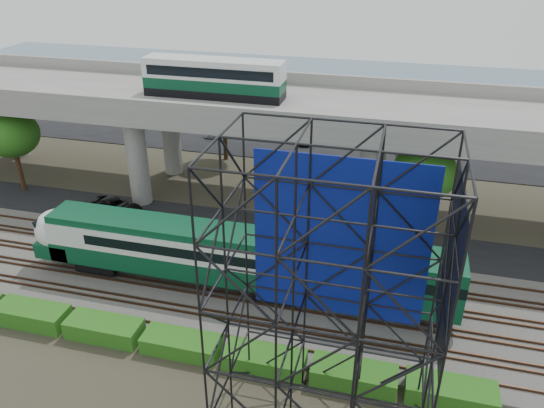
# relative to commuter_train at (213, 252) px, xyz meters

# --- Properties ---
(ground) EXTENTS (140.00, 140.00, 0.00)m
(ground) POSITION_rel_commuter_train_xyz_m (-0.79, -2.00, -2.88)
(ground) COLOR #474233
(ground) RESTS_ON ground
(ballast_bed) EXTENTS (90.00, 12.00, 0.20)m
(ballast_bed) POSITION_rel_commuter_train_xyz_m (-0.79, 0.00, -2.78)
(ballast_bed) COLOR slate
(ballast_bed) RESTS_ON ground
(service_road) EXTENTS (90.00, 5.00, 0.08)m
(service_road) POSITION_rel_commuter_train_xyz_m (-0.79, 8.50, -2.84)
(service_road) COLOR black
(service_road) RESTS_ON ground
(parking_lot) EXTENTS (90.00, 18.00, 0.08)m
(parking_lot) POSITION_rel_commuter_train_xyz_m (-0.79, 32.00, -2.84)
(parking_lot) COLOR black
(parking_lot) RESTS_ON ground
(harbor_water) EXTENTS (140.00, 40.00, 0.03)m
(harbor_water) POSITION_rel_commuter_train_xyz_m (-0.79, 54.00, -2.87)
(harbor_water) COLOR slate
(harbor_water) RESTS_ON ground
(rail_tracks) EXTENTS (90.00, 9.52, 0.16)m
(rail_tracks) POSITION_rel_commuter_train_xyz_m (-0.79, -0.00, -2.60)
(rail_tracks) COLOR #472D1E
(rail_tracks) RESTS_ON ballast_bed
(commuter_train) EXTENTS (29.30, 3.06, 4.30)m
(commuter_train) POSITION_rel_commuter_train_xyz_m (0.00, 0.00, 0.00)
(commuter_train) COLOR black
(commuter_train) RESTS_ON rail_tracks
(overpass) EXTENTS (80.00, 12.00, 12.40)m
(overpass) POSITION_rel_commuter_train_xyz_m (-1.07, 14.00, 5.33)
(overpass) COLOR #9E9B93
(overpass) RESTS_ON ground
(scaffold_tower) EXTENTS (9.36, 6.36, 15.00)m
(scaffold_tower) POSITION_rel_commuter_train_xyz_m (9.05, -9.98, 4.59)
(scaffold_tower) COLOR black
(scaffold_tower) RESTS_ON ground
(hedge_strip) EXTENTS (34.60, 1.80, 1.20)m
(hedge_strip) POSITION_rel_commuter_train_xyz_m (0.22, -6.30, -2.32)
(hedge_strip) COLOR #205914
(hedge_strip) RESTS_ON ground
(trees) EXTENTS (40.94, 16.94, 7.69)m
(trees) POSITION_rel_commuter_train_xyz_m (-5.45, 14.17, 2.69)
(trees) COLOR #382314
(trees) RESTS_ON ground
(suv) EXTENTS (5.50, 3.45, 1.42)m
(suv) POSITION_rel_commuter_train_xyz_m (-11.85, 7.64, -2.09)
(suv) COLOR black
(suv) RESTS_ON service_road
(parked_cars) EXTENTS (37.24, 9.44, 1.31)m
(parked_cars) POSITION_rel_commuter_train_xyz_m (-0.23, 31.37, -2.21)
(parked_cars) COLOR silver
(parked_cars) RESTS_ON parking_lot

